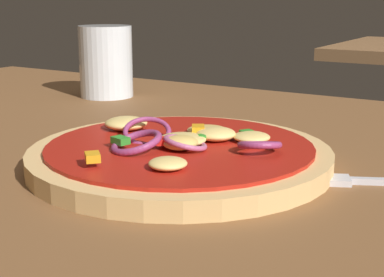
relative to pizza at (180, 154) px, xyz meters
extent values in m
cube|color=brown|center=(0.06, -0.02, -0.03)|extent=(1.47, 0.85, 0.03)
cylinder|color=tan|center=(0.00, 0.00, 0.00)|extent=(0.26, 0.26, 0.02)
cylinder|color=#A81C11|center=(0.00, 0.00, 0.01)|extent=(0.23, 0.23, 0.00)
ellipsoid|color=#EFCC72|center=(0.05, 0.04, 0.01)|extent=(0.03, 0.03, 0.01)
ellipsoid|color=#EFCC72|center=(-0.07, 0.02, 0.01)|extent=(0.04, 0.04, 0.01)
ellipsoid|color=#EFCC72|center=(0.00, 0.00, 0.01)|extent=(0.04, 0.04, 0.01)
ellipsoid|color=#E5BC60|center=(0.01, -0.01, 0.01)|extent=(0.03, 0.03, 0.01)
ellipsoid|color=#EFCC72|center=(0.03, -0.06, 0.01)|extent=(0.03, 0.03, 0.01)
ellipsoid|color=#E5BC60|center=(0.00, 0.05, 0.01)|extent=(0.04, 0.04, 0.01)
ellipsoid|color=#EFCC72|center=(0.02, 0.03, 0.01)|extent=(0.04, 0.04, 0.01)
torus|color=#93386B|center=(0.07, 0.01, 0.02)|extent=(0.05, 0.05, 0.01)
torus|color=#B25984|center=(0.01, -0.01, 0.01)|extent=(0.05, 0.05, 0.01)
torus|color=#93386B|center=(-0.04, 0.00, 0.01)|extent=(0.06, 0.06, 0.02)
torus|color=#93386B|center=(-0.02, -0.04, 0.02)|extent=(0.06, 0.06, 0.02)
cube|color=#2D8C28|center=(0.01, 0.01, 0.01)|extent=(0.01, 0.01, 0.00)
cube|color=#2D8C28|center=(-0.03, -0.04, 0.02)|extent=(0.02, 0.01, 0.01)
cube|color=red|center=(0.00, -0.02, 0.02)|extent=(0.02, 0.02, 0.01)
cube|color=#2D8C28|center=(0.04, 0.05, 0.01)|extent=(0.01, 0.01, 0.00)
cube|color=orange|center=(0.00, 0.03, 0.02)|extent=(0.02, 0.02, 0.01)
cube|color=orange|center=(-0.02, -0.09, 0.02)|extent=(0.02, 0.02, 0.01)
cube|color=silver|center=(0.13, 0.03, -0.01)|extent=(0.02, 0.03, 0.01)
cube|color=silver|center=(0.11, 0.02, -0.01)|extent=(0.03, 0.02, 0.00)
cube|color=silver|center=(0.11, 0.02, -0.01)|extent=(0.03, 0.02, 0.00)
cube|color=silver|center=(0.11, 0.01, -0.01)|extent=(0.03, 0.02, 0.00)
cube|color=silver|center=(0.11, 0.01, -0.01)|extent=(0.03, 0.02, 0.00)
cylinder|color=silver|center=(-0.28, 0.23, 0.04)|extent=(0.08, 0.08, 0.10)
cylinder|color=gold|center=(-0.28, 0.23, 0.03)|extent=(0.07, 0.07, 0.08)
cylinder|color=white|center=(-0.28, 0.23, 0.08)|extent=(0.07, 0.07, 0.02)
camera|label=1|loc=(0.26, -0.40, 0.13)|focal=53.39mm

